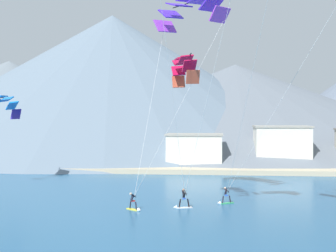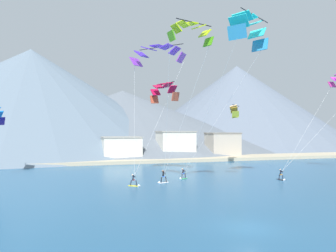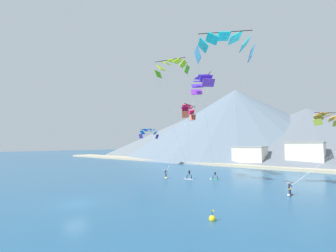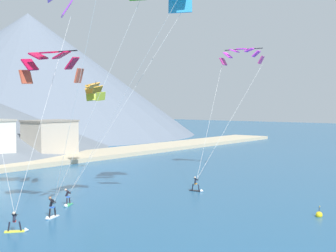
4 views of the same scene
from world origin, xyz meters
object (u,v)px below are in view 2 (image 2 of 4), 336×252
object	(u,v)px
kitesurfer_near_trail	(182,176)
parafoil_kite_near_trail	(248,28)
kitesurfer_far_left	(282,177)
parafoil_kite_distant_mid_solo	(164,90)
kitesurfer_near_lead	(162,179)
parafoil_kite_near_lead	(191,32)
parafoil_kite_mid_center	(158,53)
parafoil_kite_distant_high_outer	(234,110)
kitesurfer_mid_center	(135,183)

from	to	relation	value
kitesurfer_near_trail	parafoil_kite_near_trail	size ratio (longest dim) A/B	0.08
kitesurfer_far_left	parafoil_kite_distant_mid_solo	world-z (taller)	parafoil_kite_distant_mid_solo
parafoil_kite_near_trail	parafoil_kite_distant_mid_solo	distance (m)	13.71
kitesurfer_far_left	kitesurfer_near_lead	bearing A→B (deg)	170.88
parafoil_kite_near_lead	parafoil_kite_mid_center	bearing A→B (deg)	95.50
kitesurfer_far_left	parafoil_kite_distant_high_outer	distance (m)	22.05
parafoil_kite_near_lead	parafoil_kite_distant_high_outer	xyz separation A→B (m)	(18.28, 22.98, -7.61)
kitesurfer_near_lead	kitesurfer_mid_center	bearing A→B (deg)	-160.26
kitesurfer_near_lead	parafoil_kite_near_lead	distance (m)	19.57
parafoil_kite_near_lead	parafoil_kite_mid_center	world-z (taller)	parafoil_kite_near_lead
parafoil_kite_mid_center	parafoil_kite_near_trail	bearing A→B (deg)	-45.47
parafoil_kite_near_lead	parafoil_kite_mid_center	xyz separation A→B (m)	(-1.05, 10.90, -0.11)
kitesurfer_near_lead	parafoil_kite_mid_center	world-z (taller)	parafoil_kite_mid_center
kitesurfer_near_lead	parafoil_kite_distant_mid_solo	bearing A→B (deg)	-5.57
kitesurfer_near_trail	parafoil_kite_distant_mid_solo	bearing A→B (deg)	-144.71
kitesurfer_far_left	parafoil_kite_near_trail	size ratio (longest dim) A/B	0.08
parafoil_kite_near_trail	parafoil_kite_distant_mid_solo	bearing A→B (deg)	150.99
parafoil_kite_near_lead	parafoil_kite_mid_center	size ratio (longest dim) A/B	1.00
kitesurfer_mid_center	parafoil_kite_mid_center	world-z (taller)	parafoil_kite_mid_center
kitesurfer_near_trail	parafoil_kite_distant_high_outer	distance (m)	23.69
kitesurfer_mid_center	kitesurfer_far_left	distance (m)	21.17
kitesurfer_far_left	parafoil_kite_near_lead	bearing A→B (deg)	-165.66
kitesurfer_near_lead	kitesurfer_near_trail	world-z (taller)	kitesurfer_near_lead
parafoil_kite_near_trail	parafoil_kite_distant_mid_solo	xyz separation A→B (m)	(-9.85, 5.46, -7.82)
parafoil_kite_near_lead	parafoil_kite_distant_high_outer	size ratio (longest dim) A/B	3.32
kitesurfer_near_lead	parafoil_kite_near_lead	bearing A→B (deg)	-76.99
kitesurfer_near_trail	kitesurfer_mid_center	size ratio (longest dim) A/B	1.03
parafoil_kite_distant_mid_solo	kitesurfer_far_left	bearing A→B (deg)	-9.16
parafoil_kite_near_trail	kitesurfer_mid_center	bearing A→B (deg)	164.07
kitesurfer_near_trail	parafoil_kite_near_lead	bearing A→B (deg)	-103.81
kitesurfer_mid_center	parafoil_kite_distant_high_outer	distance (m)	31.66
kitesurfer_mid_center	parafoil_kite_near_trail	xyz separation A→B (m)	(14.08, -4.02, 20.01)
kitesurfer_near_trail	parafoil_kite_mid_center	size ratio (longest dim) A/B	0.09
kitesurfer_near_lead	parafoil_kite_mid_center	size ratio (longest dim) A/B	0.10
kitesurfer_near_trail	kitesurfer_far_left	bearing A→B (deg)	-21.90
kitesurfer_near_lead	parafoil_kite_near_lead	world-z (taller)	parafoil_kite_near_lead
parafoil_kite_distant_mid_solo	parafoil_kite_distant_high_outer	bearing A→B (deg)	39.64
kitesurfer_mid_center	parafoil_kite_near_lead	world-z (taller)	parafoil_kite_near_lead
kitesurfer_far_left	parafoil_kite_mid_center	bearing A→B (deg)	157.29
kitesurfer_far_left	parafoil_kite_distant_high_outer	xyz separation A→B (m)	(2.76, 19.01, 10.82)
kitesurfer_near_lead	kitesurfer_mid_center	size ratio (longest dim) A/B	1.10
kitesurfer_near_lead	parafoil_kite_mid_center	distance (m)	18.70
kitesurfer_far_left	parafoil_kite_near_lead	xyz separation A→B (m)	(-15.52, -3.97, 18.42)
parafoil_kite_near_trail	parafoil_kite_distant_high_outer	size ratio (longest dim) A/B	3.71
kitesurfer_far_left	parafoil_kite_mid_center	xyz separation A→B (m)	(-16.57, 6.93, 18.32)
kitesurfer_near_trail	kitesurfer_far_left	distance (m)	14.26
kitesurfer_far_left	parafoil_kite_near_lead	size ratio (longest dim) A/B	0.09
kitesurfer_mid_center	kitesurfer_far_left	bearing A→B (deg)	-3.47
kitesurfer_mid_center	parafoil_kite_mid_center	distance (m)	19.71
parafoil_kite_mid_center	parafoil_kite_distant_mid_solo	size ratio (longest dim) A/B	3.36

